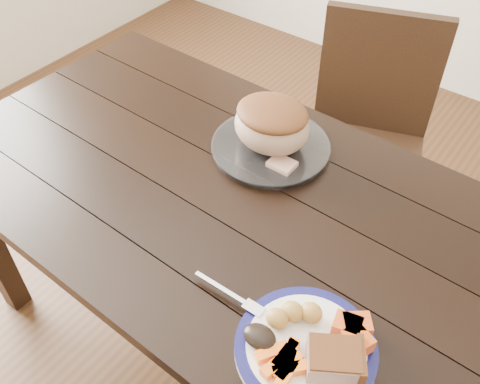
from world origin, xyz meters
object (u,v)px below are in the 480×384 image
Objects in this scene: dining_table at (221,212)px; pork_slice at (334,360)px; chair_far at (367,131)px; dinner_plate at (306,349)px; serving_platter at (271,148)px; fork at (233,296)px; roast_joint at (272,126)px; carving_knife at (248,141)px.

pork_slice is at bearing -28.56° from dining_table.
chair_far is 1.11m from pork_slice.
dinner_plate is at bearing -31.50° from dining_table.
fork is (0.22, -0.46, 0.01)m from serving_platter.
fork is (-0.25, 0.01, -0.02)m from pork_slice.
chair_far is 5.23× the size of fork.
serving_platter is 0.08m from roast_joint.
dining_table is 5.65× the size of dinner_plate.
fork is (-0.19, 0.01, 0.01)m from dinner_plate.
dinner_plate reaches higher than dining_table.
chair_far is at bearing 82.24° from serving_platter.
dining_table is at bearing 148.50° from dinner_plate.
dining_table is 0.75m from chair_far.
carving_knife is (-0.54, 0.46, -0.04)m from pork_slice.
serving_platter is at bearing 85.32° from dining_table.
dining_table is 4.95× the size of serving_platter.
pork_slice reaches higher than dinner_plate.
carving_knife is at bearing 105.10° from dining_table.
dinner_plate is at bearing -48.78° from roast_joint.
chair_far is 4.34× the size of roast_joint.
pork_slice reaches higher than serving_platter.
chair_far is 3.25× the size of dinner_plate.
roast_joint is at bearing 114.71° from fork.
carving_knife is (-0.05, 0.20, 0.10)m from dining_table.
dinner_plate is 2.77× the size of pork_slice.
chair_far reaches higher than dinner_plate.
chair_far is at bearing 83.11° from dining_table.
dining_table is 0.23m from serving_platter.
pork_slice is (0.40, -1.00, 0.27)m from chair_far.
carving_knife is (-0.14, -0.54, 0.23)m from chair_far.
fork reaches higher than carving_knife.
carving_knife is at bearing 121.89° from fork.
serving_platter is (-0.41, 0.47, 0.00)m from dinner_plate.
dining_table is 0.58m from pork_slice.
carving_knife is (-0.07, -0.01, -0.00)m from serving_platter.
chair_far is 0.62m from roast_joint.
pork_slice is at bearing -44.99° from roast_joint.
roast_joint is 0.80× the size of carving_knife.
dining_table is 0.51m from dinner_plate.
dinner_plate is 0.63m from roast_joint.
serving_platter is 1.21× the size of carving_knife.
pork_slice is 0.67m from roast_joint.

